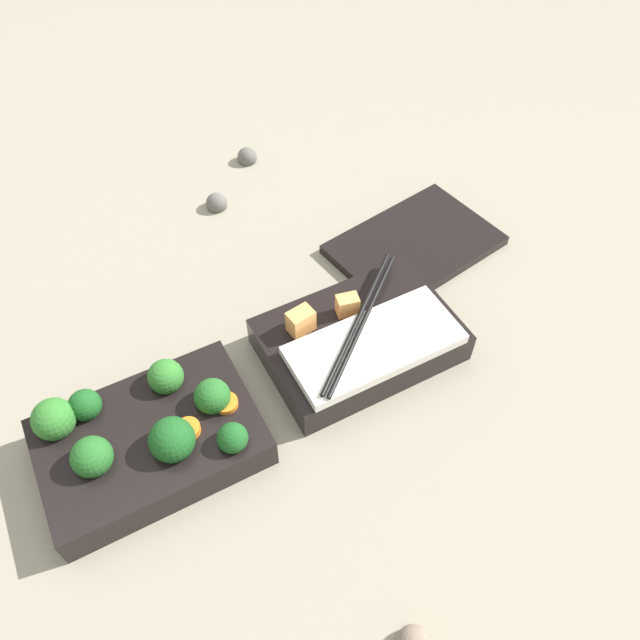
{
  "coord_description": "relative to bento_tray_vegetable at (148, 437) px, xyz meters",
  "views": [
    {
      "loc": [
        -0.1,
        -0.33,
        0.57
      ],
      "look_at": [
        0.11,
        0.05,
        0.04
      ],
      "focal_mm": 35.0,
      "sensor_mm": 36.0,
      "label": 1
    }
  ],
  "objects": [
    {
      "name": "pebble_0",
      "position": [
        0.28,
        0.39,
        -0.02
      ],
      "size": [
        0.03,
        0.03,
        0.03
      ],
      "primitive_type": "sphere",
      "color": "#595651",
      "rests_on": "ground_plane"
    },
    {
      "name": "bento_lid",
      "position": [
        0.4,
        0.12,
        -0.02
      ],
      "size": [
        0.23,
        0.17,
        0.01
      ],
      "primitive_type": "cube",
      "rotation": [
        0.0,
        0.0,
        0.16
      ],
      "color": "black",
      "rests_on": "ground_plane"
    },
    {
      "name": "bento_tray_vegetable",
      "position": [
        0.0,
        0.0,
        0.0
      ],
      "size": [
        0.21,
        0.14,
        0.07
      ],
      "color": "black",
      "rests_on": "ground_plane"
    },
    {
      "name": "pebble_1",
      "position": [
        0.2,
        0.32,
        -0.02
      ],
      "size": [
        0.03,
        0.03,
        0.03
      ],
      "primitive_type": "sphere",
      "color": "#595651",
      "rests_on": "ground_plane"
    },
    {
      "name": "ground_plane",
      "position": [
        0.1,
        -0.01,
        -0.03
      ],
      "size": [
        3.0,
        3.0,
        0.0
      ],
      "primitive_type": "plane",
      "color": "gray"
    },
    {
      "name": "bento_tray_rice",
      "position": [
        0.25,
        0.01,
        -0.0
      ],
      "size": [
        0.21,
        0.14,
        0.07
      ],
      "color": "black",
      "rests_on": "ground_plane"
    }
  ]
}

